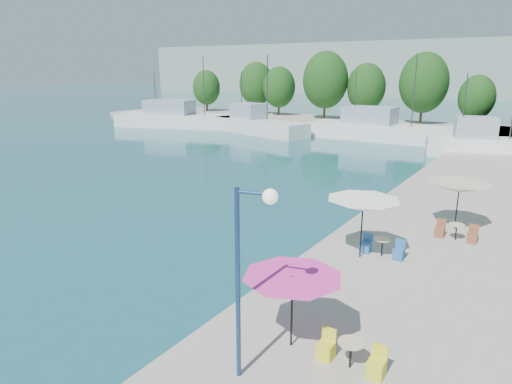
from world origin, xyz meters
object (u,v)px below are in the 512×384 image
Objects in this scene: trawler_03 at (389,131)px; umbrella_white at (363,205)px; trawler_01 at (187,120)px; trawler_02 at (258,125)px; trawler_04 at (490,146)px; umbrella_pink at (292,285)px; umbrella_cream at (459,188)px; street_lamp at (250,251)px.

trawler_03 reaches higher than umbrella_white.
trawler_01 is 7.42× the size of umbrella_white.
trawler_02 and trawler_04 have the same top height.
umbrella_cream reaches higher than umbrella_pink.
trawler_03 is at bearing 28.52° from trawler_02.
trawler_03 is (28.24, 3.49, 0.00)m from trawler_01.
trawler_02 is at bearing -18.08° from trawler_01.
trawler_04 is at bearing 12.68° from trawler_02.
street_lamp is at bearing -87.16° from umbrella_white.
umbrella_cream is at bearing -51.10° from trawler_01.
street_lamp is at bearing -95.59° from umbrella_pink.
trawler_04 is 2.49× the size of street_lamp.
trawler_01 is 1.48× the size of trawler_02.
street_lamp is (-0.85, -39.93, 3.01)m from trawler_04.
umbrella_cream is 0.59× the size of street_lamp.
umbrella_white is (-0.62, 7.09, 0.38)m from umbrella_pink.
trawler_03 and trawler_04 have the same top height.
umbrella_cream is (1.36, -25.17, 1.62)m from trawler_04.
trawler_04 reaches higher than umbrella_pink.
trawler_02 is (12.12, -0.05, 0.00)m from trawler_01.
street_lamp is (-0.18, -1.81, 1.60)m from umbrella_pink.
umbrella_white is at bearing 94.99° from umbrella_pink.
umbrella_white is at bearing 78.34° from street_lamp.
trawler_02 is 47.99m from umbrella_pink.
umbrella_cream is (2.04, 12.95, 0.21)m from umbrella_pink.
trawler_01 reaches higher than umbrella_cream.
umbrella_cream is (2.66, 5.86, -0.17)m from umbrella_white.
umbrella_white is 1.01× the size of umbrella_cream.
trawler_03 is at bearing 112.75° from umbrella_cream.
umbrella_pink is at bearing 69.91° from street_lamp.
trawler_04 reaches higher than umbrella_cream.
trawler_04 is at bearing -25.45° from trawler_03.
trawler_02 is 0.76× the size of trawler_03.
trawler_04 is (39.61, -1.71, 0.01)m from trawler_01.
umbrella_cream is (12.73, -30.36, 1.63)m from trawler_03.
trawler_01 reaches higher than umbrella_pink.
trawler_02 is at bearing 137.09° from umbrella_cream.
umbrella_pink is 7.13m from umbrella_white.
trawler_01 is 28.45m from trawler_03.
umbrella_white is at bearing -114.39° from umbrella_cream.
trawler_02 reaches higher than umbrella_white.
umbrella_pink is 0.95× the size of umbrella_cream.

